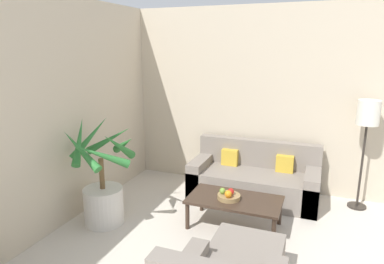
# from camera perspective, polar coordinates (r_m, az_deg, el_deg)

# --- Properties ---
(wall_back) EXTENTS (8.34, 0.06, 2.70)m
(wall_back) POSITION_cam_1_polar(r_m,az_deg,el_deg) (5.15, 26.98, 3.96)
(wall_back) COLOR beige
(wall_back) RESTS_ON ground_plane
(potted_palm) EXTENTS (0.84, 0.92, 1.31)m
(potted_palm) POSITION_cam_1_polar(r_m,az_deg,el_deg) (4.31, -14.63, -8.93)
(potted_palm) COLOR beige
(potted_palm) RESTS_ON ground_plane
(sofa_loveseat) EXTENTS (1.78, 0.78, 0.78)m
(sofa_loveseat) POSITION_cam_1_polar(r_m,az_deg,el_deg) (5.03, 10.28, -7.78)
(sofa_loveseat) COLOR gray
(sofa_loveseat) RESTS_ON ground_plane
(floor_lamp) EXTENTS (0.28, 0.28, 1.46)m
(floor_lamp) POSITION_cam_1_polar(r_m,az_deg,el_deg) (4.90, 27.21, 1.79)
(floor_lamp) COLOR #2D2823
(floor_lamp) RESTS_ON ground_plane
(coffee_table) EXTENTS (1.10, 0.60, 0.36)m
(coffee_table) POSITION_cam_1_polar(r_m,az_deg,el_deg) (4.18, 7.10, -11.48)
(coffee_table) COLOR #38281E
(coffee_table) RESTS_ON ground_plane
(fruit_bowl) EXTENTS (0.27, 0.27, 0.05)m
(fruit_bowl) POSITION_cam_1_polar(r_m,az_deg,el_deg) (4.14, 6.16, -10.68)
(fruit_bowl) COLOR #997A4C
(fruit_bowl) RESTS_ON coffee_table
(apple_red) EXTENTS (0.08, 0.08, 0.08)m
(apple_red) POSITION_cam_1_polar(r_m,az_deg,el_deg) (4.12, 6.50, -9.82)
(apple_red) COLOR red
(apple_red) RESTS_ON fruit_bowl
(apple_green) EXTENTS (0.07, 0.07, 0.07)m
(apple_green) POSITION_cam_1_polar(r_m,az_deg,el_deg) (4.13, 5.11, -9.75)
(apple_green) COLOR olive
(apple_green) RESTS_ON fruit_bowl
(orange_fruit) EXTENTS (0.09, 0.09, 0.09)m
(orange_fruit) POSITION_cam_1_polar(r_m,az_deg,el_deg) (4.04, 6.06, -10.25)
(orange_fruit) COLOR orange
(orange_fruit) RESTS_ON fruit_bowl
(ottoman) EXTENTS (0.65, 0.53, 0.35)m
(ottoman) POSITION_cam_1_polar(r_m,az_deg,el_deg) (3.47, 9.10, -20.11)
(ottoman) COLOR gray
(ottoman) RESTS_ON ground_plane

